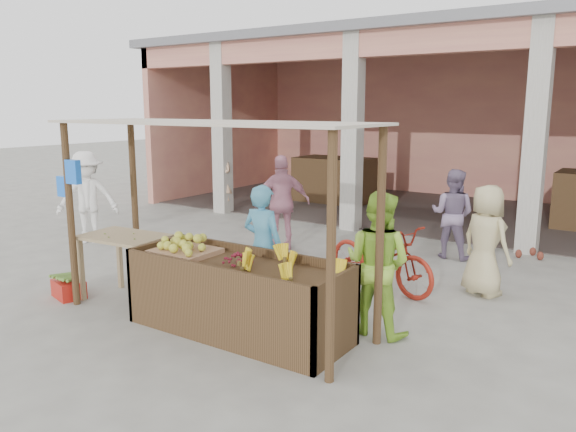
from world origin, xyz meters
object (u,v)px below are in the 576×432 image
Objects in this scene: fruit_stall at (238,299)px; vendor_green at (378,260)px; red_crate at (69,289)px; side_table at (124,246)px; motorcycle at (381,255)px; vendor_blue at (263,242)px.

fruit_stall is 1.64m from vendor_green.
vendor_green is at bearing 32.40° from red_crate.
side_table is 1.05m from red_crate.
vendor_green is 1.62m from motorcycle.
vendor_green is at bearing 33.85° from fruit_stall.
side_table is 0.69× the size of vendor_blue.
fruit_stall is 1.54× the size of vendor_blue.
vendor_blue reaches higher than fruit_stall.
side_table reaches higher than red_crate.
motorcycle is at bearing 73.52° from fruit_stall.
side_table is 0.61× the size of motorcycle.
side_table is at bearing 146.77° from motorcycle.
motorcycle is at bearing 36.68° from side_table.
vendor_blue reaches higher than motorcycle.
vendor_blue is 1.61m from vendor_green.
fruit_stall is 1.37× the size of motorcycle.
side_table is 3.34m from vendor_green.
red_crate is (-0.75, -0.36, -0.63)m from side_table.
vendor_green is at bearing 9.98° from side_table.
red_crate is (-2.67, -0.34, -0.28)m from fruit_stall.
motorcycle reaches higher than side_table.
fruit_stall is 1.51× the size of vendor_green.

